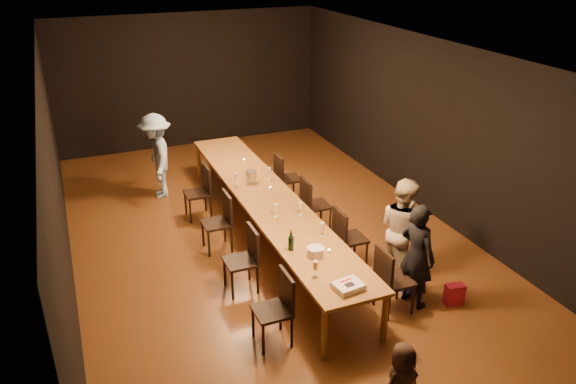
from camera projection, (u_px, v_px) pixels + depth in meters
name	position (u px, v px, depth m)	size (l,w,h in m)	color
ground	(268.00, 239.00, 9.14)	(10.00, 10.00, 0.00)	#3F200F
room_shell	(266.00, 116.00, 8.27)	(6.04, 10.04, 3.02)	black
table	(268.00, 200.00, 8.84)	(0.90, 6.00, 0.75)	olive
chair_right_0	(395.00, 280.00, 7.22)	(0.42, 0.42, 0.93)	black
chair_right_1	(351.00, 237.00, 8.23)	(0.42, 0.42, 0.93)	black
chair_right_2	(316.00, 204.00, 9.24)	(0.42, 0.42, 0.93)	black
chair_right_3	(288.00, 178.00, 10.25)	(0.42, 0.42, 0.93)	black
chair_left_0	(272.00, 310.00, 6.63)	(0.42, 0.42, 0.93)	black
chair_left_1	(240.00, 261.00, 7.64)	(0.42, 0.42, 0.93)	black
chair_left_2	(216.00, 223.00, 8.65)	(0.42, 0.42, 0.93)	black
chair_left_3	(197.00, 193.00, 9.66)	(0.42, 0.42, 0.93)	black
woman_birthday	(417.00, 255.00, 7.26)	(0.53, 0.35, 1.46)	black
woman_tan	(403.00, 229.00, 7.84)	(0.74, 0.58, 1.52)	beige
man_blue	(157.00, 156.00, 10.32)	(1.03, 0.59, 1.60)	#8EB3DC
child	(401.00, 383.00, 5.56)	(0.45, 0.29, 0.92)	#38271F
gift_bag_red	(454.00, 294.00, 7.47)	(0.25, 0.14, 0.29)	#D41F49
gift_bag_blue	(411.00, 281.00, 7.73)	(0.26, 0.17, 0.32)	#273CAC
birthday_cake	(348.00, 286.00, 6.52)	(0.36, 0.31, 0.08)	white
plate_stack	(315.00, 252.00, 7.18)	(0.22, 0.22, 0.12)	silver
champagne_bottle	(291.00, 240.00, 7.28)	(0.07, 0.07, 0.31)	black
ice_bucket	(251.00, 176.00, 9.33)	(0.18, 0.18, 0.20)	#BBBBC0
wineglass_0	(315.00, 269.00, 6.74)	(0.06, 0.06, 0.21)	beige
wineglass_1	(322.00, 229.00, 7.64)	(0.06, 0.06, 0.21)	beige
wineglass_2	(275.00, 210.00, 8.17)	(0.06, 0.06, 0.21)	silver
wineglass_3	(300.00, 209.00, 8.22)	(0.06, 0.06, 0.21)	beige
wineglass_4	(237.00, 179.00, 9.22)	(0.06, 0.06, 0.21)	silver
wineglass_5	(269.00, 174.00, 9.43)	(0.06, 0.06, 0.21)	silver
tealight_near	(329.00, 251.00, 7.29)	(0.05, 0.05, 0.03)	#B2B7B2
tealight_mid	(270.00, 188.00, 9.10)	(0.05, 0.05, 0.03)	#B2B7B2
tealight_far	(244.00, 160.00, 10.23)	(0.05, 0.05, 0.03)	#B2B7B2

